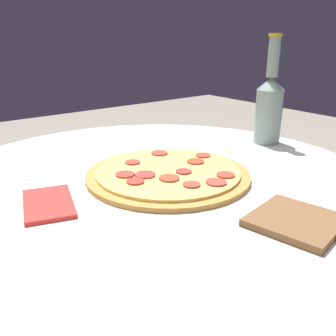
# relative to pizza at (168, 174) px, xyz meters

# --- Properties ---
(table) EXTENTS (0.96, 0.96, 0.70)m
(table) POSITION_rel_pizza_xyz_m (0.01, 0.02, -0.20)
(table) COLOR silver
(table) RESTS_ON ground_plane
(pizza) EXTENTS (0.34, 0.34, 0.02)m
(pizza) POSITION_rel_pizza_xyz_m (0.00, 0.00, 0.00)
(pizza) COLOR #B77F3D
(pizza) RESTS_ON table
(beer_bottle) EXTENTS (0.07, 0.07, 0.28)m
(beer_bottle) POSITION_rel_pizza_xyz_m (0.04, -0.37, 0.09)
(beer_bottle) COLOR gray
(beer_bottle) RESTS_ON table
(pizza_paddle) EXTENTS (0.27, 0.15, 0.02)m
(pizza_paddle) POSITION_rel_pizza_xyz_m (-0.32, -0.04, -0.00)
(pizza_paddle) COLOR brown
(pizza_paddle) RESTS_ON table
(napkin) EXTENTS (0.16, 0.12, 0.01)m
(napkin) POSITION_rel_pizza_xyz_m (0.02, 0.25, -0.00)
(napkin) COLOR red
(napkin) RESTS_ON table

